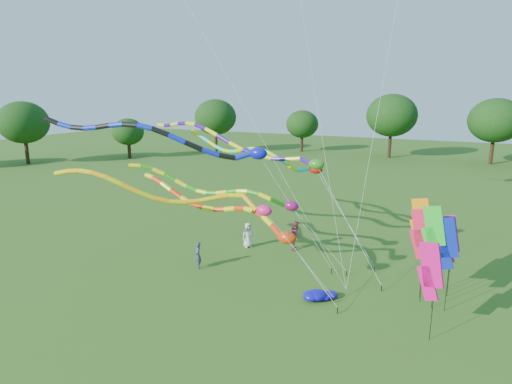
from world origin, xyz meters
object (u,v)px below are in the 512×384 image
at_px(tube_kite_red, 232,213).
at_px(person_a, 248,235).
at_px(person_b, 198,255).
at_px(person_c, 296,235).
at_px(tube_kite_orange, 185,196).
at_px(blue_nylon_heap, 322,294).

bearing_deg(tube_kite_red, person_a, 119.74).
bearing_deg(tube_kite_red, person_b, -167.77).
xyz_separation_m(person_b, person_c, (3.93, 5.26, 0.14)).
bearing_deg(person_c, tube_kite_orange, 144.51).
xyz_separation_m(blue_nylon_heap, person_a, (-6.39, 4.77, 0.57)).
bearing_deg(blue_nylon_heap, person_c, 121.34).
height_order(tube_kite_orange, person_a, tube_kite_orange).
bearing_deg(tube_kite_red, tube_kite_orange, -95.59).
xyz_separation_m(person_a, person_b, (-1.04, -4.29, -0.03)).
xyz_separation_m(tube_kite_red, person_c, (1.64, 5.32, -2.64)).
relative_size(tube_kite_red, person_a, 7.72).
xyz_separation_m(tube_kite_orange, blue_nylon_heap, (6.12, 2.38, -4.79)).
height_order(tube_kite_red, blue_nylon_heap, tube_kite_red).
xyz_separation_m(tube_kite_orange, person_a, (-0.27, 7.16, -4.22)).
bearing_deg(tube_kite_orange, tube_kite_red, 53.52).
relative_size(tube_kite_red, person_b, 7.99).
bearing_deg(tube_kite_orange, person_b, 97.29).
bearing_deg(person_c, tube_kite_red, 145.25).
height_order(tube_kite_orange, person_c, tube_kite_orange).
relative_size(tube_kite_orange, person_b, 8.11).
bearing_deg(person_a, blue_nylon_heap, -85.58).
distance_m(blue_nylon_heap, person_a, 7.99).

